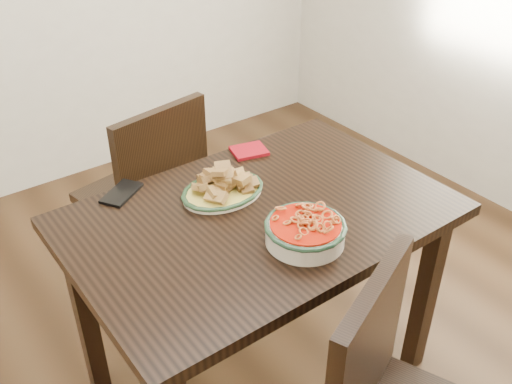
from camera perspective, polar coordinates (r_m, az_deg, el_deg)
floor at (r=2.33m, az=-1.15°, el=-16.30°), size 3.50×3.50×0.00m
dining_table at (r=1.83m, az=0.37°, el=-4.53°), size 1.17×0.78×0.75m
chair_far at (r=2.38m, az=-10.54°, el=0.25°), size 0.49×0.49×0.89m
fish_plate at (r=1.83m, az=-3.38°, el=0.94°), size 0.27×0.22×0.11m
noodle_bowl at (r=1.63m, az=4.95°, el=-3.73°), size 0.24×0.24×0.08m
smartphone at (r=1.90m, az=-13.29°, el=-0.09°), size 0.17×0.14×0.01m
napkin at (r=2.09m, az=-0.69°, el=4.15°), size 0.15×0.13×0.01m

